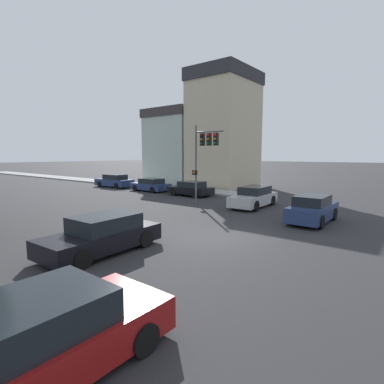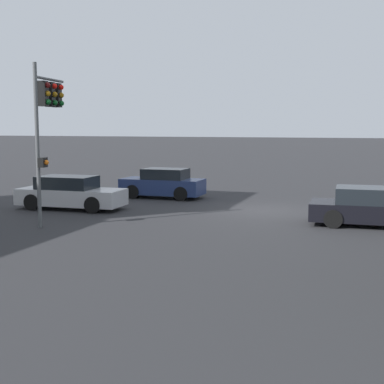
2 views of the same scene
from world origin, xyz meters
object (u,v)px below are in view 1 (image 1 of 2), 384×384
Objects in this scene: traffic_signal at (205,147)px; crossing_car_2 at (313,209)px; parked_car_0 at (191,189)px; parked_car_2 at (114,181)px; crossing_car_0 at (254,197)px; crossing_car_3 at (103,235)px; crossing_car_1 at (43,338)px; parked_car_1 at (151,185)px.

crossing_car_2 is (-1.23, -8.20, -3.50)m from traffic_signal.
parked_car_0 is 11.36m from parked_car_2.
crossing_car_2 is (-2.49, -4.78, 0.02)m from crossing_car_0.
crossing_car_2 is 0.89× the size of crossing_car_3.
traffic_signal is 18.22m from crossing_car_1.
parked_car_1 is at bearing 177.25° from parked_car_2.
crossing_car_0 is 17.79m from crossing_car_1.
traffic_signal is 10.24m from parked_car_1.
crossing_car_1 is 30.11m from parked_car_2.
crossing_car_2 is at bearing 167.04° from parked_car_2.
parked_car_2 is at bearing 79.10° from crossing_car_2.
crossing_car_0 reaches higher than crossing_car_1.
crossing_car_2 is (14.64, 0.02, 0.05)m from crossing_car_1.
parked_car_1 is at bearing -1.48° from parked_car_0.
parked_car_2 reaches higher than parked_car_1.
crossing_car_3 reaches higher than parked_car_0.
parked_car_0 is at bearing -136.47° from traffic_signal.
crossing_car_1 is 0.93× the size of crossing_car_3.
crossing_car_1 reaches higher than parked_car_0.
traffic_signal is 1.23× the size of crossing_car_0.
parked_car_2 is (1.96, 18.50, -0.01)m from crossing_car_0.
crossing_car_0 is 12.66m from crossing_car_3.
crossing_car_2 reaches higher than crossing_car_0.
parked_car_2 reaches higher than parked_car_0.
traffic_signal is 5.07m from crossing_car_0.
crossing_car_0 is 1.18× the size of parked_car_0.
crossing_car_1 is at bearing 19.81° from traffic_signal.
parked_car_2 is at bearing 0.76° from parked_car_1.
traffic_signal reaches higher than parked_car_0.
traffic_signal is at bearing 165.81° from parked_car_2.
crossing_car_3 is (-12.66, -0.07, -0.02)m from crossing_car_0.
parked_car_0 is 0.95× the size of parked_car_1.
traffic_signal is 1.40× the size of crossing_car_2.
traffic_signal is at bearing 162.19° from parked_car_1.
parked_car_1 is at bearing -141.37° from crossing_car_3.
crossing_car_3 is 1.16× the size of parked_car_0.
traffic_signal is at bearing 141.23° from parked_car_0.
traffic_signal reaches higher than crossing_car_2.
crossing_car_3 is (4.47, 4.72, 0.00)m from crossing_car_1.
crossing_car_2 reaches higher than parked_car_1.
crossing_car_3 is at bearing 132.15° from parked_car_1.
traffic_signal is 9.00m from crossing_car_2.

